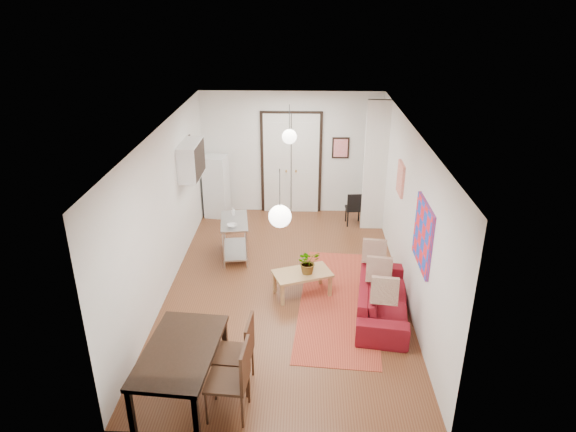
{
  "coord_description": "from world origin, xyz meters",
  "views": [
    {
      "loc": [
        0.31,
        -8.11,
        4.94
      ],
      "look_at": [
        0.03,
        0.29,
        1.25
      ],
      "focal_mm": 32.0,
      "sensor_mm": 36.0,
      "label": 1
    }
  ],
  "objects_px": {
    "coffee_table": "(302,275)",
    "dining_table": "(181,355)",
    "dining_chair_near": "(233,342)",
    "black_side_chair": "(354,204)",
    "dining_chair_far": "(228,368)",
    "fridge": "(217,186)",
    "sofa": "(383,298)",
    "kitchen_counter": "(235,234)"
  },
  "relations": [
    {
      "from": "dining_chair_far",
      "to": "black_side_chair",
      "type": "xyz_separation_m",
      "value": [
        2.07,
        5.85,
        -0.16
      ]
    },
    {
      "from": "fridge",
      "to": "dining_chair_near",
      "type": "height_order",
      "value": "fridge"
    },
    {
      "from": "sofa",
      "to": "fridge",
      "type": "xyz_separation_m",
      "value": [
        -3.39,
        4.0,
        0.43
      ]
    },
    {
      "from": "dining_table",
      "to": "black_side_chair",
      "type": "xyz_separation_m",
      "value": [
        2.67,
        5.79,
        -0.3
      ]
    },
    {
      "from": "fridge",
      "to": "black_side_chair",
      "type": "relative_size",
      "value": 1.84
    },
    {
      "from": "dining_chair_far",
      "to": "black_side_chair",
      "type": "relative_size",
      "value": 1.34
    },
    {
      "from": "sofa",
      "to": "coffee_table",
      "type": "relative_size",
      "value": 1.82
    },
    {
      "from": "coffee_table",
      "to": "fridge",
      "type": "distance_m",
      "value": 4.04
    },
    {
      "from": "coffee_table",
      "to": "dining_chair_near",
      "type": "height_order",
      "value": "dining_chair_near"
    },
    {
      "from": "sofa",
      "to": "coffee_table",
      "type": "bearing_deg",
      "value": 76.11
    },
    {
      "from": "dining_table",
      "to": "dining_chair_near",
      "type": "xyz_separation_m",
      "value": [
        0.6,
        0.46,
        -0.15
      ]
    },
    {
      "from": "sofa",
      "to": "dining_chair_far",
      "type": "distance_m",
      "value": 3.16
    },
    {
      "from": "fridge",
      "to": "dining_chair_far",
      "type": "bearing_deg",
      "value": -71.59
    },
    {
      "from": "sofa",
      "to": "black_side_chair",
      "type": "xyz_separation_m",
      "value": [
        -0.18,
        3.66,
        0.16
      ]
    },
    {
      "from": "coffee_table",
      "to": "dining_table",
      "type": "height_order",
      "value": "dining_table"
    },
    {
      "from": "coffee_table",
      "to": "kitchen_counter",
      "type": "xyz_separation_m",
      "value": [
        -1.36,
        1.38,
        0.12
      ]
    },
    {
      "from": "sofa",
      "to": "fridge",
      "type": "relative_size",
      "value": 1.4
    },
    {
      "from": "sofa",
      "to": "black_side_chair",
      "type": "relative_size",
      "value": 2.57
    },
    {
      "from": "coffee_table",
      "to": "fridge",
      "type": "height_order",
      "value": "fridge"
    },
    {
      "from": "kitchen_counter",
      "to": "dining_table",
      "type": "bearing_deg",
      "value": -100.14
    },
    {
      "from": "sofa",
      "to": "coffee_table",
      "type": "distance_m",
      "value": 1.45
    },
    {
      "from": "dining_chair_far",
      "to": "fridge",
      "type": "bearing_deg",
      "value": -164.73
    },
    {
      "from": "coffee_table",
      "to": "dining_chair_far",
      "type": "relative_size",
      "value": 1.06
    },
    {
      "from": "coffee_table",
      "to": "dining_chair_far",
      "type": "distance_m",
      "value": 2.89
    },
    {
      "from": "dining_chair_far",
      "to": "dining_table",
      "type": "bearing_deg",
      "value": -90.94
    },
    {
      "from": "dining_chair_near",
      "to": "dining_chair_far",
      "type": "height_order",
      "value": "same"
    },
    {
      "from": "sofa",
      "to": "dining_table",
      "type": "height_order",
      "value": "dining_table"
    },
    {
      "from": "dining_table",
      "to": "dining_chair_far",
      "type": "xyz_separation_m",
      "value": [
        0.6,
        -0.06,
        -0.15
      ]
    },
    {
      "from": "coffee_table",
      "to": "kitchen_counter",
      "type": "relative_size",
      "value": 1.01
    },
    {
      "from": "fridge",
      "to": "dining_chair_near",
      "type": "bearing_deg",
      "value": -70.66
    },
    {
      "from": "coffee_table",
      "to": "dining_chair_near",
      "type": "relative_size",
      "value": 1.06
    },
    {
      "from": "sofa",
      "to": "coffee_table",
      "type": "height_order",
      "value": "sofa"
    },
    {
      "from": "dining_table",
      "to": "black_side_chair",
      "type": "distance_m",
      "value": 6.38
    },
    {
      "from": "sofa",
      "to": "black_side_chair",
      "type": "distance_m",
      "value": 3.66
    },
    {
      "from": "coffee_table",
      "to": "kitchen_counter",
      "type": "bearing_deg",
      "value": 134.57
    },
    {
      "from": "dining_chair_near",
      "to": "dining_chair_far",
      "type": "xyz_separation_m",
      "value": [
        0.0,
        -0.52,
        0.0
      ]
    },
    {
      "from": "sofa",
      "to": "fridge",
      "type": "bearing_deg",
      "value": 48.26
    },
    {
      "from": "dining_chair_near",
      "to": "black_side_chair",
      "type": "distance_m",
      "value": 5.72
    },
    {
      "from": "sofa",
      "to": "dining_chair_near",
      "type": "height_order",
      "value": "dining_chair_near"
    },
    {
      "from": "dining_chair_far",
      "to": "sofa",
      "type": "bearing_deg",
      "value": 139.07
    },
    {
      "from": "sofa",
      "to": "dining_chair_far",
      "type": "xyz_separation_m",
      "value": [
        -2.25,
        -2.19,
        0.32
      ]
    },
    {
      "from": "sofa",
      "to": "kitchen_counter",
      "type": "bearing_deg",
      "value": 62.59
    }
  ]
}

